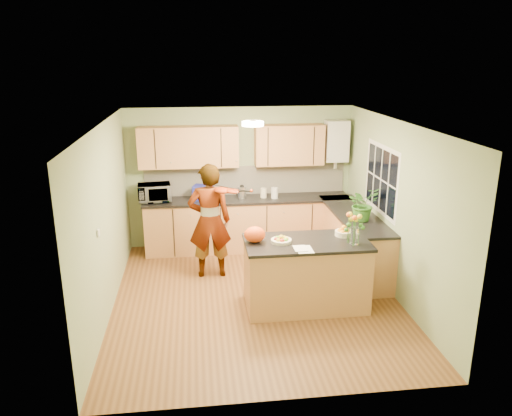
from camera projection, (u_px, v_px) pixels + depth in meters
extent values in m
plane|color=brown|center=(256.00, 298.00, 7.19)|extent=(4.50, 4.50, 0.00)
cube|color=white|center=(255.00, 124.00, 6.46)|extent=(4.00, 4.50, 0.02)
cube|color=gray|center=(240.00, 177.00, 8.96)|extent=(4.00, 0.02, 2.50)
cube|color=gray|center=(285.00, 288.00, 4.69)|extent=(4.00, 0.02, 2.50)
cube|color=gray|center=(106.00, 221.00, 6.59)|extent=(0.02, 4.50, 2.50)
cube|color=gray|center=(395.00, 210.00, 7.06)|extent=(0.02, 4.50, 2.50)
cube|color=#B67748|center=(248.00, 224.00, 8.92)|extent=(3.60, 0.60, 0.90)
cube|color=black|center=(248.00, 199.00, 8.77)|extent=(3.64, 0.62, 0.04)
cube|color=#B67748|center=(353.00, 242.00, 8.07)|extent=(0.60, 2.20, 0.90)
cube|color=black|center=(354.00, 215.00, 7.93)|extent=(0.62, 2.24, 0.04)
cube|color=silver|center=(246.00, 180.00, 8.97)|extent=(3.60, 0.02, 0.52)
cube|color=#B67748|center=(188.00, 147.00, 8.52)|extent=(1.70, 0.34, 0.70)
cube|color=#B67748|center=(289.00, 145.00, 8.72)|extent=(1.20, 0.34, 0.70)
cube|color=silver|center=(336.00, 141.00, 8.82)|extent=(0.40, 0.30, 0.72)
cylinder|color=silver|center=(335.00, 163.00, 8.93)|extent=(0.06, 0.06, 0.20)
cube|color=silver|center=(381.00, 179.00, 7.54)|extent=(0.01, 1.30, 1.05)
cube|color=black|center=(381.00, 179.00, 7.54)|extent=(0.01, 1.18, 0.92)
cube|color=silver|center=(98.00, 233.00, 6.01)|extent=(0.02, 0.09, 0.09)
cylinder|color=#FFEABF|center=(253.00, 124.00, 6.76)|extent=(0.30, 0.30, 0.06)
cylinder|color=silver|center=(253.00, 121.00, 6.75)|extent=(0.10, 0.10, 0.02)
cube|color=#B67748|center=(306.00, 275.00, 6.84)|extent=(1.63, 0.82, 0.92)
cube|color=black|center=(307.00, 243.00, 6.70)|extent=(1.67, 0.86, 0.04)
cylinder|color=beige|center=(281.00, 241.00, 6.65)|extent=(0.28, 0.28, 0.04)
cylinder|color=beige|center=(344.00, 233.00, 6.89)|extent=(0.24, 0.24, 0.07)
cylinder|color=silver|center=(355.00, 236.00, 6.56)|extent=(0.11, 0.11, 0.22)
ellipsoid|color=#E24512|center=(255.00, 235.00, 6.63)|extent=(0.32, 0.28, 0.21)
cube|color=white|center=(304.00, 249.00, 6.40)|extent=(0.20, 0.28, 0.01)
imported|color=#E2AD8A|center=(210.00, 221.00, 7.68)|extent=(0.66, 0.43, 1.81)
imported|color=silver|center=(154.00, 193.00, 8.55)|extent=(0.59, 0.43, 0.30)
cube|color=navy|center=(203.00, 193.00, 8.65)|extent=(0.38, 0.32, 0.26)
cylinder|color=silver|center=(242.00, 192.00, 8.76)|extent=(0.15, 0.15, 0.21)
sphere|color=black|center=(242.00, 185.00, 8.72)|extent=(0.07, 0.07, 0.07)
cylinder|color=beige|center=(264.00, 193.00, 8.79)|extent=(0.12, 0.12, 0.17)
cylinder|color=silver|center=(275.00, 193.00, 8.75)|extent=(0.13, 0.13, 0.19)
imported|color=#367226|center=(363.00, 204.00, 7.53)|extent=(0.59, 0.55, 0.52)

